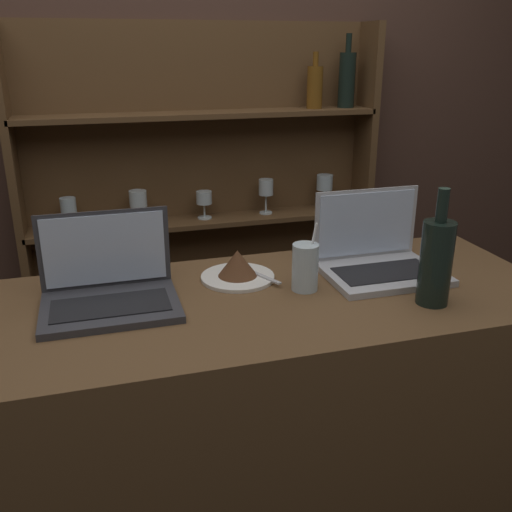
{
  "coord_description": "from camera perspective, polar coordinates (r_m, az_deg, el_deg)",
  "views": [
    {
      "loc": [
        -0.29,
        -0.96,
        1.63
      ],
      "look_at": [
        0.08,
        0.34,
        1.14
      ],
      "focal_mm": 40.0,
      "sensor_mm": 36.0,
      "label": 1
    }
  ],
  "objects": [
    {
      "name": "back_wall",
      "position": [
        2.4,
        -9.34,
        13.23
      ],
      "size": [
        7.0,
        0.06,
        2.7
      ],
      "color": "#4C3328",
      "rests_on": "ground_plane"
    },
    {
      "name": "wine_bottle_dark",
      "position": [
        1.44,
        17.56,
        -0.47
      ],
      "size": [
        0.08,
        0.08,
        0.29
      ],
      "color": "black",
      "rests_on": "bar_counter"
    },
    {
      "name": "water_glass",
      "position": [
        1.47,
        4.94,
        -1.11
      ],
      "size": [
        0.07,
        0.07,
        0.18
      ],
      "color": "silver",
      "rests_on": "bar_counter"
    },
    {
      "name": "laptop_far",
      "position": [
        1.63,
        12.04,
        -0.06
      ],
      "size": [
        0.32,
        0.24,
        0.22
      ],
      "color": "#ADADB2",
      "rests_on": "bar_counter"
    },
    {
      "name": "bar_counter",
      "position": [
        1.71,
        -2.56,
        -20.44
      ],
      "size": [
        1.72,
        0.61,
        1.04
      ],
      "color": "brown",
      "rests_on": "ground_plane"
    },
    {
      "name": "back_shelf",
      "position": [
        2.44,
        -5.0,
        2.7
      ],
      "size": [
        1.45,
        0.18,
        1.73
      ],
      "color": "brown",
      "rests_on": "ground_plane"
    },
    {
      "name": "cake_plate",
      "position": [
        1.55,
        -1.84,
        -1.19
      ],
      "size": [
        0.2,
        0.2,
        0.08
      ],
      "color": "silver",
      "rests_on": "bar_counter"
    },
    {
      "name": "laptop_near",
      "position": [
        1.44,
        -14.51,
        -3.04
      ],
      "size": [
        0.32,
        0.24,
        0.22
      ],
      "color": "#333338",
      "rests_on": "bar_counter"
    }
  ]
}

